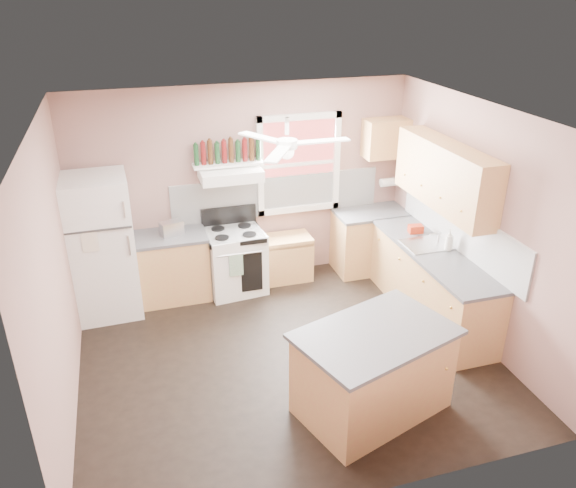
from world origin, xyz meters
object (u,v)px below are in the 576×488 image
object	(u,v)px
refrigerator	(102,247)
stove	(235,261)
toaster	(172,228)
island	(373,373)
cart	(287,258)

from	to	relation	value
refrigerator	stove	world-z (taller)	refrigerator
refrigerator	stove	size ratio (longest dim) A/B	2.09
refrigerator	stove	distance (m)	1.71
toaster	island	bearing A→B (deg)	-76.30
stove	cart	bearing A→B (deg)	2.33
island	cart	bearing A→B (deg)	72.17
refrigerator	stove	xyz separation A→B (m)	(1.64, 0.06, -0.47)
stove	island	distance (m)	2.82
stove	cart	distance (m)	0.78
toaster	stove	world-z (taller)	toaster
refrigerator	toaster	world-z (taller)	refrigerator
toaster	cart	world-z (taller)	toaster
stove	refrigerator	bearing A→B (deg)	176.75
refrigerator	cart	world-z (taller)	refrigerator
toaster	stove	bearing A→B (deg)	-20.04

